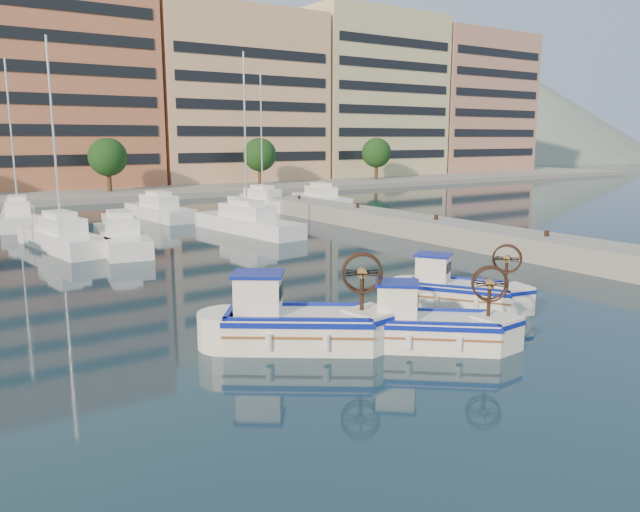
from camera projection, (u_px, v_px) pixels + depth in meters
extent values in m
plane|color=#1A3544|center=(447.00, 332.00, 20.09)|extent=(300.00, 300.00, 0.00)
cube|color=gray|center=(514.00, 243.00, 33.60)|extent=(3.00, 60.00, 1.20)
cube|color=gray|center=(45.00, 188.00, 74.80)|extent=(180.00, 40.00, 0.60)
cube|color=#B66846|center=(48.00, 76.00, 71.33)|extent=(22.00, 14.00, 25.00)
cube|color=black|center=(62.00, 71.00, 65.61)|extent=(20.24, 0.12, 22.50)
cube|color=#E2AA7D|center=(231.00, 97.00, 84.15)|extent=(23.00, 14.00, 22.00)
cube|color=black|center=(256.00, 94.00, 78.43)|extent=(21.16, 0.12, 19.80)
cube|color=#CABC8B|center=(366.00, 96.00, 96.51)|extent=(22.00, 14.00, 24.00)
cube|color=black|center=(396.00, 93.00, 90.78)|extent=(20.24, 0.12, 21.60)
cube|color=tan|center=(466.00, 104.00, 108.59)|extent=(21.00, 14.00, 23.00)
cube|color=black|center=(497.00, 102.00, 102.87)|extent=(19.32, 0.12, 20.70)
cylinder|color=#3F2B19|center=(109.00, 183.00, 65.72)|extent=(0.50, 0.50, 3.00)
sphere|color=#1B4418|center=(108.00, 157.00, 65.22)|extent=(4.00, 4.00, 4.00)
cylinder|color=#3F2B19|center=(260.00, 177.00, 75.54)|extent=(0.50, 0.50, 3.00)
sphere|color=#1B4418|center=(260.00, 155.00, 75.04)|extent=(4.00, 4.00, 4.00)
cylinder|color=#3F2B19|center=(376.00, 173.00, 85.35)|extent=(0.50, 0.50, 3.00)
sphere|color=#1B4418|center=(376.00, 153.00, 84.85)|extent=(4.00, 4.00, 4.00)
cone|color=slate|center=(519.00, 159.00, 186.34)|extent=(160.00, 160.00, 50.00)
cube|color=white|center=(62.00, 241.00, 34.86)|extent=(3.38, 8.79, 1.00)
cylinder|color=silver|center=(54.00, 141.00, 33.84)|extent=(0.12, 0.12, 11.00)
cube|color=white|center=(121.00, 240.00, 35.09)|extent=(3.53, 8.80, 1.00)
cube|color=white|center=(247.00, 225.00, 41.14)|extent=(3.37, 10.09, 1.00)
cylinder|color=silver|center=(245.00, 140.00, 40.12)|extent=(0.12, 0.12, 11.00)
cube|color=white|center=(19.00, 219.00, 44.37)|extent=(3.50, 9.03, 1.00)
cylinder|color=silver|center=(12.00, 140.00, 43.35)|extent=(0.12, 0.12, 11.00)
cube|color=white|center=(159.00, 213.00, 48.01)|extent=(2.98, 8.34, 1.00)
cube|color=white|center=(263.00, 204.00, 54.27)|extent=(3.37, 7.77, 1.00)
cylinder|color=silver|center=(261.00, 140.00, 53.25)|extent=(0.12, 0.12, 11.00)
cube|color=white|center=(321.00, 201.00, 56.98)|extent=(3.11, 8.21, 1.00)
cube|color=white|center=(300.00, 330.00, 18.48)|extent=(4.54, 3.96, 1.07)
cube|color=#0B1A94|center=(300.00, 317.00, 18.40)|extent=(4.68, 4.08, 0.16)
cube|color=blue|center=(300.00, 319.00, 18.42)|extent=(3.96, 3.39, 0.06)
cube|color=white|center=(258.00, 294.00, 18.31)|extent=(1.72, 1.68, 1.12)
cube|color=#0B1A94|center=(258.00, 274.00, 18.20)|extent=(1.94, 1.89, 0.08)
cylinder|color=#331E14|center=(362.00, 294.00, 18.22)|extent=(0.12, 0.12, 1.18)
cylinder|color=brown|center=(362.00, 273.00, 18.10)|extent=(0.42, 0.43, 0.28)
torus|color=#331E14|center=(362.00, 274.00, 17.95)|extent=(1.01, 0.75, 1.19)
torus|color=#331E14|center=(362.00, 272.00, 18.25)|extent=(1.01, 0.75, 1.19)
cube|color=white|center=(432.00, 332.00, 18.48)|extent=(3.87, 3.61, 0.93)
cube|color=#0B1A94|center=(433.00, 321.00, 18.41)|extent=(3.99, 3.72, 0.14)
cube|color=blue|center=(433.00, 323.00, 18.43)|extent=(3.36, 3.10, 0.05)
cube|color=white|center=(397.00, 300.00, 18.42)|extent=(1.51, 1.49, 0.97)
cube|color=#0B1A94|center=(397.00, 283.00, 18.32)|extent=(1.69, 1.67, 0.07)
cylinder|color=#331E14|center=(489.00, 302.00, 18.13)|extent=(0.11, 0.11, 1.03)
cylinder|color=brown|center=(490.00, 284.00, 18.03)|extent=(0.37, 0.38, 0.25)
torus|color=#331E14|center=(491.00, 285.00, 17.90)|extent=(0.83, 0.71, 1.04)
torus|color=#331E14|center=(489.00, 283.00, 18.16)|extent=(0.83, 0.71, 1.04)
cube|color=white|center=(460.00, 296.00, 22.83)|extent=(3.33, 3.90, 0.91)
cube|color=#0B1A94|center=(461.00, 287.00, 22.76)|extent=(3.43, 4.02, 0.14)
cube|color=blue|center=(461.00, 288.00, 22.77)|extent=(2.84, 3.41, 0.05)
cube|color=white|center=(433.00, 269.00, 23.05)|extent=(1.42, 1.47, 0.96)
cube|color=#0B1A94|center=(434.00, 255.00, 22.95)|extent=(1.60, 1.65, 0.07)
cylinder|color=#331E14|center=(506.00, 274.00, 22.06)|extent=(0.10, 0.10, 1.01)
cylinder|color=brown|center=(507.00, 259.00, 21.96)|extent=(0.37, 0.36, 0.24)
torus|color=#331E14|center=(507.00, 259.00, 21.84)|extent=(0.62, 0.88, 1.02)
torus|color=#331E14|center=(507.00, 258.00, 22.08)|extent=(0.62, 0.88, 1.02)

